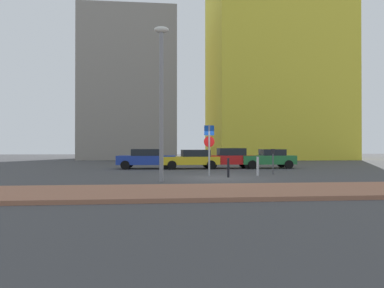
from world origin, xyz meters
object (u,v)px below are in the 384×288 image
street_lamp (161,91)px  traffic_bollard_mid (258,166)px  parked_car_green (268,158)px  traffic_bollard_near (228,168)px  parked_car_blue (147,158)px  parked_car_red (229,158)px  parking_meter (273,158)px  parked_car_yellow (191,159)px  parking_sign_post (209,144)px

street_lamp → traffic_bollard_mid: (5.41, 2.75, -3.72)m
parked_car_green → traffic_bollard_near: size_ratio=3.96×
parked_car_blue → street_lamp: 10.43m
street_lamp → traffic_bollard_mid: bearing=26.9°
parked_car_red → parking_meter: bearing=-77.1°
parked_car_blue → parked_car_green: parked_car_blue is taller
parked_car_blue → parked_car_yellow: bearing=-5.2°
parked_car_red → parking_meter: 6.17m
parking_meter → traffic_bollard_mid: (-1.19, -0.91, -0.43)m
parked_car_yellow → parked_car_green: size_ratio=1.05×
parked_car_red → parking_sign_post: bearing=-110.5°
street_lamp → traffic_bollard_near: street_lamp is taller
street_lamp → traffic_bollard_mid: size_ratio=6.76×
parked_car_red → traffic_bollard_mid: (0.19, -6.93, -0.25)m
traffic_bollard_mid → traffic_bollard_near: bearing=-158.0°
traffic_bollard_near → traffic_bollard_mid: (1.83, 0.74, 0.02)m
parking_meter → street_lamp: (-6.60, -3.66, 3.29)m
parking_meter → street_lamp: size_ratio=0.21×
parked_car_red → traffic_bollard_near: 7.84m
parked_car_yellow → parking_meter: (4.26, -5.83, 0.23)m
parking_meter → traffic_bollard_near: size_ratio=1.46×
parked_car_red → street_lamp: (-5.22, -9.68, 3.46)m
parked_car_blue → traffic_bollard_mid: 9.49m
traffic_bollard_mid → parked_car_red: bearing=91.6°
parked_car_green → street_lamp: bearing=-130.8°
parked_car_green → traffic_bollard_near: bearing=-121.7°
parked_car_red → parking_sign_post: (-2.54, -6.80, 1.00)m
parked_car_red → traffic_bollard_near: bearing=-102.1°
parked_car_red → parking_meter: (1.38, -6.01, 0.18)m
parking_sign_post → parking_meter: 4.08m
parked_car_blue → parked_car_green: size_ratio=1.07×
parked_car_yellow → parked_car_green: 5.88m
street_lamp → parked_car_red: bearing=61.7°
parked_car_green → traffic_bollard_mid: 7.32m
parked_car_blue → traffic_bollard_near: (4.54, -7.78, -0.26)m
parked_car_yellow → parking_meter: 7.22m
street_lamp → traffic_bollard_near: (3.58, 2.01, -3.74)m
parked_car_yellow → parked_car_green: bearing=0.1°
parking_meter → parked_car_blue: bearing=140.9°
parked_car_green → traffic_bollard_near: 8.81m
parked_car_green → parking_meter: bearing=-105.5°
parked_car_green → parked_car_blue: bearing=178.2°
parking_sign_post → parking_meter: bearing=11.4°
parked_car_yellow → traffic_bollard_near: (1.25, -7.48, -0.22)m
parking_meter → street_lamp: street_lamp is taller
traffic_bollard_mid → parked_car_yellow: bearing=114.5°
parked_car_yellow → parked_car_red: (2.88, 0.18, 0.05)m
parked_car_yellow → parked_car_blue: bearing=174.8°
parked_car_yellow → street_lamp: bearing=-103.8°
parked_car_yellow → street_lamp: street_lamp is taller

